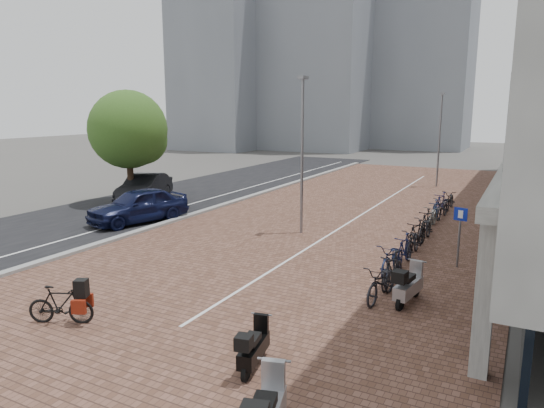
{
  "coord_description": "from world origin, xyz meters",
  "views": [
    {
      "loc": [
        9.34,
        -11.84,
        5.24
      ],
      "look_at": [
        0.0,
        6.0,
        1.3
      ],
      "focal_mm": 32.65,
      "sensor_mm": 36.0,
      "label": 1
    }
  ],
  "objects_px": {
    "car_navy": "(138,205)",
    "parking_sign": "(460,229)",
    "hero_bike": "(61,304)",
    "scooter_mid": "(254,346)",
    "car_dark": "(144,188)",
    "scooter_front": "(408,284)"
  },
  "relations": [
    {
      "from": "hero_bike",
      "to": "car_navy",
      "type": "bearing_deg",
      "value": 8.0
    },
    {
      "from": "car_dark",
      "to": "parking_sign",
      "type": "height_order",
      "value": "parking_sign"
    },
    {
      "from": "car_dark",
      "to": "scooter_mid",
      "type": "relative_size",
      "value": 3.26
    },
    {
      "from": "car_navy",
      "to": "parking_sign",
      "type": "relative_size",
      "value": 2.28
    },
    {
      "from": "scooter_mid",
      "to": "parking_sign",
      "type": "distance_m",
      "value": 9.2
    },
    {
      "from": "scooter_front",
      "to": "car_dark",
      "type": "bearing_deg",
      "value": 161.81
    },
    {
      "from": "car_dark",
      "to": "scooter_mid",
      "type": "height_order",
      "value": "car_dark"
    },
    {
      "from": "car_navy",
      "to": "scooter_mid",
      "type": "xyz_separation_m",
      "value": [
        11.21,
        -8.91,
        -0.3
      ]
    },
    {
      "from": "parking_sign",
      "to": "hero_bike",
      "type": "bearing_deg",
      "value": -120.17
    },
    {
      "from": "scooter_mid",
      "to": "parking_sign",
      "type": "bearing_deg",
      "value": 60.98
    },
    {
      "from": "car_navy",
      "to": "parking_sign",
      "type": "bearing_deg",
      "value": 16.73
    },
    {
      "from": "car_dark",
      "to": "car_navy",
      "type": "bearing_deg",
      "value": -70.24
    },
    {
      "from": "car_dark",
      "to": "scooter_front",
      "type": "xyz_separation_m",
      "value": [
        16.56,
        -8.16,
        -0.22
      ]
    },
    {
      "from": "car_navy",
      "to": "scooter_front",
      "type": "bearing_deg",
      "value": 0.47
    },
    {
      "from": "car_navy",
      "to": "scooter_mid",
      "type": "bearing_deg",
      "value": -21.0
    },
    {
      "from": "car_dark",
      "to": "hero_bike",
      "type": "relative_size",
      "value": 2.83
    },
    {
      "from": "car_navy",
      "to": "scooter_mid",
      "type": "relative_size",
      "value": 3.22
    },
    {
      "from": "hero_bike",
      "to": "scooter_mid",
      "type": "height_order",
      "value": "hero_bike"
    },
    {
      "from": "car_dark",
      "to": "scooter_front",
      "type": "height_order",
      "value": "car_dark"
    },
    {
      "from": "parking_sign",
      "to": "scooter_mid",
      "type": "bearing_deg",
      "value": -96.33
    },
    {
      "from": "scooter_mid",
      "to": "hero_bike",
      "type": "bearing_deg",
      "value": 172.4
    },
    {
      "from": "car_dark",
      "to": "hero_bike",
      "type": "distance_m",
      "value": 16.28
    }
  ]
}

